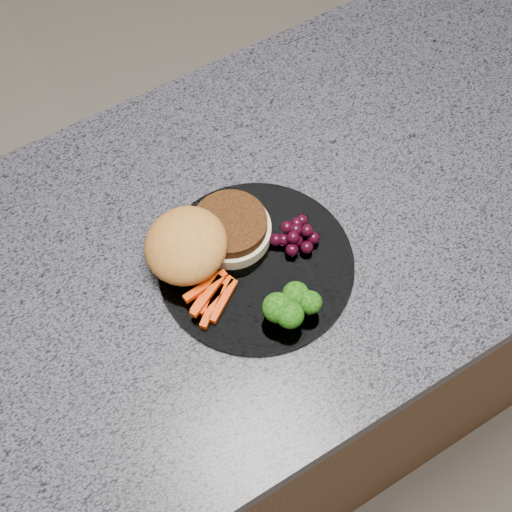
{
  "coord_description": "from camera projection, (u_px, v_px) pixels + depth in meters",
  "views": [
    {
      "loc": [
        -0.28,
        -0.43,
        1.73
      ],
      "look_at": [
        -0.04,
        -0.05,
        0.93
      ],
      "focal_mm": 50.0,
      "sensor_mm": 36.0,
      "label": 1
    }
  ],
  "objects": [
    {
      "name": "grape_bunch",
      "position": [
        296.0,
        235.0,
        0.94
      ],
      "size": [
        0.06,
        0.06,
        0.03
      ],
      "rotation": [
        0.0,
        0.0,
        0.24
      ],
      "color": "black",
      "rests_on": "plate"
    },
    {
      "name": "countertop",
      "position": [
        265.0,
        232.0,
        0.99
      ],
      "size": [
        1.2,
        0.6,
        0.04
      ],
      "primitive_type": "cube",
      "color": "#55545F",
      "rests_on": "island_cabinet"
    },
    {
      "name": "plate",
      "position": [
        256.0,
        265.0,
        0.94
      ],
      "size": [
        0.26,
        0.26,
        0.01
      ],
      "primitive_type": "cylinder",
      "color": "white",
      "rests_on": "countertop"
    },
    {
      "name": "broccoli",
      "position": [
        290.0,
        306.0,
        0.88
      ],
      "size": [
        0.07,
        0.05,
        0.05
      ],
      "rotation": [
        0.0,
        0.0,
        -0.06
      ],
      "color": "#5E9636",
      "rests_on": "plate"
    },
    {
      "name": "carrot_sticks",
      "position": [
        212.0,
        296.0,
        0.91
      ],
      "size": [
        0.08,
        0.06,
        0.02
      ],
      "rotation": [
        0.0,
        0.0,
        0.19
      ],
      "color": "#E73A03",
      "rests_on": "plate"
    },
    {
      "name": "island_cabinet",
      "position": [
        262.0,
        353.0,
        1.38
      ],
      "size": [
        1.2,
        0.6,
        0.86
      ],
      "primitive_type": "cube",
      "color": "#57351D",
      "rests_on": "ground"
    },
    {
      "name": "burger",
      "position": [
        202.0,
        241.0,
        0.93
      ],
      "size": [
        0.19,
        0.13,
        0.06
      ],
      "rotation": [
        0.0,
        0.0,
        0.13
      ],
      "color": "beige",
      "rests_on": "plate"
    }
  ]
}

